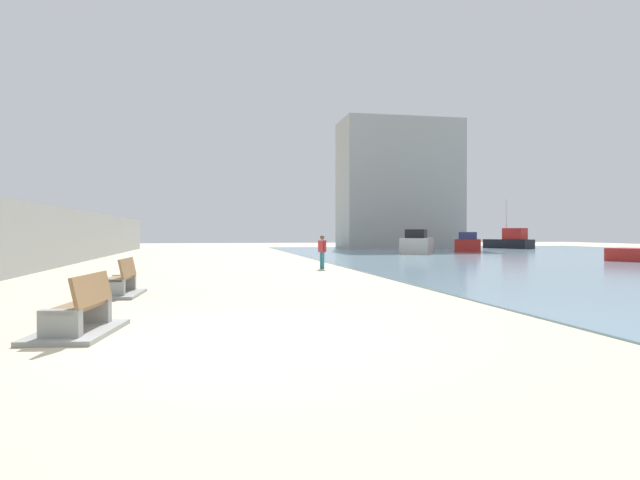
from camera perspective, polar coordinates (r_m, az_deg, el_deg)
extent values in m
plane|color=beige|center=(26.58, -10.78, -2.78)|extent=(120.00, 120.00, 0.00)
cube|color=gray|center=(27.53, -26.60, 0.25)|extent=(0.80, 64.00, 2.86)
cube|color=gray|center=(9.28, -24.97, -7.97)|extent=(0.62, 0.28, 0.50)
cube|color=gray|center=(10.58, -22.19, -6.88)|extent=(0.62, 0.28, 0.50)
cube|color=olive|center=(9.90, -23.49, -6.23)|extent=(0.71, 1.65, 0.06)
cube|color=olive|center=(9.79, -22.23, -4.66)|extent=(0.37, 1.61, 0.50)
cube|color=gray|center=(9.96, -23.48, -8.58)|extent=(1.37, 2.23, 0.08)
cube|color=gray|center=(14.81, -20.44, -4.69)|extent=(0.61, 0.24, 0.50)
cube|color=gray|center=(16.17, -19.34, -4.23)|extent=(0.61, 0.24, 0.50)
cube|color=olive|center=(15.47, -19.87, -3.71)|extent=(0.60, 1.63, 0.06)
cube|color=olive|center=(15.40, -19.04, -2.68)|extent=(0.26, 1.61, 0.50)
cube|color=gray|center=(15.51, -19.86, -5.22)|extent=(1.23, 2.16, 0.08)
cylinder|color=teal|center=(25.21, 0.32, -2.11)|extent=(0.12, 0.12, 0.75)
cylinder|color=teal|center=(25.31, 0.12, -2.10)|extent=(0.12, 0.12, 0.75)
cube|color=#B22D33|center=(25.23, 0.22, -0.64)|extent=(0.32, 0.37, 0.53)
sphere|color=brown|center=(25.23, 0.22, 0.26)|extent=(0.20, 0.20, 0.20)
cylinder|color=#B22D33|center=(25.07, 0.55, -0.59)|extent=(0.09, 0.09, 0.48)
cylinder|color=#B22D33|center=(25.40, -0.11, -0.57)|extent=(0.09, 0.09, 0.48)
cube|color=beige|center=(44.13, 9.92, -0.55)|extent=(4.55, 6.28, 1.18)
cube|color=black|center=(43.22, 9.79, 0.64)|extent=(2.47, 3.01, 0.66)
cube|color=red|center=(49.16, 14.87, -0.52)|extent=(4.05, 5.26, 1.03)
cube|color=navy|center=(48.42, 14.86, 0.43)|extent=(2.26, 2.56, 0.61)
cube|color=black|center=(59.63, 18.66, -0.37)|extent=(3.81, 5.11, 0.90)
cube|color=red|center=(59.23, 19.25, 0.61)|extent=(2.09, 2.46, 1.13)
cylinder|color=silver|center=(59.76, 18.48, 2.02)|extent=(0.12, 0.12, 4.07)
cube|color=#9E9E99|center=(57.94, 8.07, 5.58)|extent=(12.00, 6.00, 13.00)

